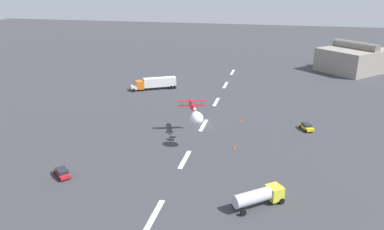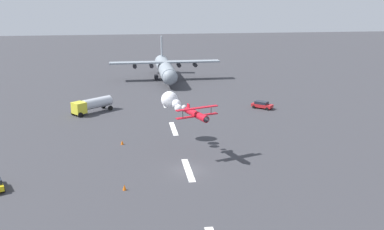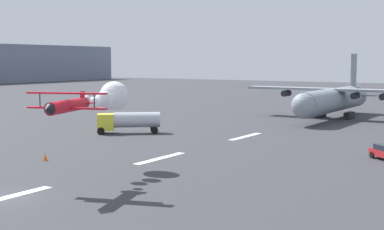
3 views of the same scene
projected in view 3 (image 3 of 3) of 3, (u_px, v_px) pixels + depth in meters
ground_plane at (7, 197)px, 39.87m from camera, size 440.00×440.00×0.00m
runway_stripe_3 at (7, 197)px, 39.87m from camera, size 8.00×0.90×0.01m
runway_stripe_4 at (160, 158)px, 55.80m from camera, size 8.00×0.90×0.01m
runway_stripe_5 at (246, 136)px, 71.72m from camera, size 8.00×0.90×0.01m
cargo_transport_plane at (331, 100)px, 92.19m from camera, size 29.32×30.82×11.23m
stunt_biplane_red at (105, 98)px, 49.01m from camera, size 13.74×7.61×2.73m
fuel_tanker_truck at (128, 121)px, 74.83m from camera, size 7.29×8.14×2.90m
traffic_cone_far at (45, 157)px, 54.51m from camera, size 0.44×0.44×0.75m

